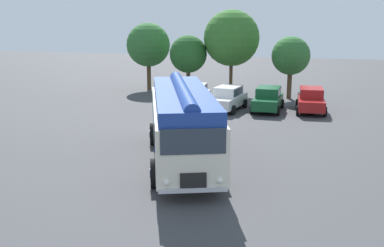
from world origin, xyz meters
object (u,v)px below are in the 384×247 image
at_px(vintage_bus, 182,120).
at_px(car_near_left, 194,96).
at_px(car_far_right, 311,100).
at_px(car_mid_right, 268,99).
at_px(car_mid_left, 228,98).

distance_m(vintage_bus, car_near_left, 12.85).
bearing_deg(car_far_right, vintage_bus, -111.00).
relative_size(car_near_left, car_far_right, 1.00).
bearing_deg(vintage_bus, car_mid_right, 80.24).
xyz_separation_m(car_mid_left, car_far_right, (5.62, 1.01, 0.00)).
height_order(vintage_bus, car_mid_left, vintage_bus).
distance_m(car_mid_left, car_far_right, 5.71).
distance_m(vintage_bus, car_mid_right, 12.81).
relative_size(vintage_bus, car_mid_left, 2.35).
distance_m(car_near_left, car_mid_left, 2.55).
height_order(car_mid_left, car_mid_right, same).
relative_size(car_near_left, car_mid_left, 0.99).
relative_size(vintage_bus, car_near_left, 2.36).
bearing_deg(car_far_right, car_near_left, -175.33).
relative_size(car_mid_left, car_far_right, 1.01).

